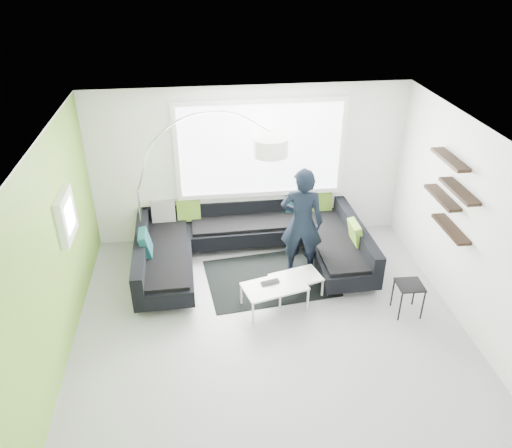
{
  "coord_description": "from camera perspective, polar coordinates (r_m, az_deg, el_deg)",
  "views": [
    {
      "loc": [
        -0.87,
        -5.55,
        4.83
      ],
      "look_at": [
        -0.07,
        0.9,
        1.12
      ],
      "focal_mm": 35.0,
      "sensor_mm": 36.0,
      "label": 1
    }
  ],
  "objects": [
    {
      "name": "room_shell",
      "position": [
        6.57,
        1.71,
        2.29
      ],
      "size": [
        5.54,
        5.04,
        2.82
      ],
      "color": "white",
      "rests_on": "ground"
    },
    {
      "name": "arc_lamp",
      "position": [
        8.3,
        -13.42,
        3.78
      ],
      "size": [
        2.6,
        1.38,
        2.63
      ],
      "primitive_type": null,
      "rotation": [
        0.0,
        0.0,
        -0.18
      ],
      "color": "silver",
      "rests_on": "ground"
    },
    {
      "name": "coffee_table",
      "position": [
        7.67,
        3.37,
        -7.54
      ],
      "size": [
        1.33,
        0.97,
        0.39
      ],
      "primitive_type": "cube",
      "rotation": [
        0.0,
        0.0,
        0.26
      ],
      "color": "silver",
      "rests_on": "ground"
    },
    {
      "name": "side_table",
      "position": [
        7.72,
        16.92,
        -8.14
      ],
      "size": [
        0.38,
        0.38,
        0.51
      ],
      "primitive_type": "cube",
      "rotation": [
        0.0,
        0.0,
        -0.03
      ],
      "color": "black",
      "rests_on": "ground"
    },
    {
      "name": "person",
      "position": [
        7.94,
        5.25,
        0.16
      ],
      "size": [
        0.9,
        0.78,
        1.87
      ],
      "primitive_type": "imported",
      "rotation": [
        0.0,
        0.0,
        2.88
      ],
      "color": "black",
      "rests_on": "ground"
    },
    {
      "name": "ground",
      "position": [
        7.41,
        1.45,
        -10.99
      ],
      "size": [
        5.5,
        5.5,
        0.0
      ],
      "primitive_type": "plane",
      "color": "gray",
      "rests_on": "ground"
    },
    {
      "name": "rug",
      "position": [
        8.24,
        1.57,
        -6.17
      ],
      "size": [
        2.16,
        1.67,
        0.01
      ],
      "primitive_type": "cube",
      "rotation": [
        0.0,
        0.0,
        0.11
      ],
      "color": "black",
      "rests_on": "ground"
    },
    {
      "name": "sectional_sofa",
      "position": [
        8.37,
        -0.57,
        -2.61
      ],
      "size": [
        3.83,
        2.43,
        0.81
      ],
      "rotation": [
        0.0,
        0.0,
        0.03
      ],
      "color": "black",
      "rests_on": "ground"
    },
    {
      "name": "laptop",
      "position": [
        7.44,
        1.74,
        -6.88
      ],
      "size": [
        0.38,
        0.32,
        0.02
      ],
      "primitive_type": "imported",
      "rotation": [
        0.0,
        0.0,
        0.24
      ],
      "color": "black",
      "rests_on": "coffee_table"
    }
  ]
}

